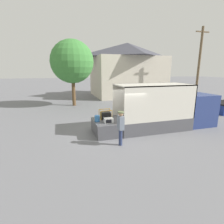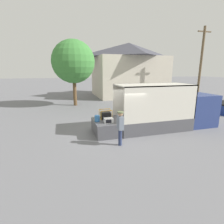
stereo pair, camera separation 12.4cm
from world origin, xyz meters
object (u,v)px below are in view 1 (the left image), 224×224
Objects in this scene: portable_generator at (106,115)px; utility_pole at (199,64)px; worker_person at (121,125)px; street_tree at (72,62)px; box_truck at (173,114)px; orange_bucket at (97,119)px; microwave at (109,120)px.

portable_generator is 15.98m from utility_pole.
worker_person is (0.16, -2.26, 0.06)m from portable_generator.
utility_pole is 14.81m from street_tree.
worker_person is at bearing -83.18° from street_tree.
box_truck is at bearing -138.25° from utility_pole.
box_truck is at bearing -5.69° from portable_generator.
utility_pole is (14.24, 8.14, 3.47)m from orange_bucket.
worker_person is 0.20× the size of utility_pole.
orange_bucket is at bearing 144.14° from microwave.
portable_generator is at bearing -150.58° from utility_pole.
utility_pole reaches higher than box_truck.
box_truck is 18.37× the size of orange_bucket.
street_tree is at bearing 96.82° from worker_person.
worker_person is 17.05m from utility_pole.
box_truck is 4.60m from microwave.
microwave is at bearing -35.86° from orange_bucket.
utility_pole is (9.09, 8.12, 3.56)m from box_truck.
portable_generator is 2.00× the size of orange_bucket.
utility_pole is (13.44, 9.93, 3.37)m from worker_person.
orange_bucket reaches higher than microwave.
portable_generator is at bearing 93.92° from worker_person.
box_truck reaches higher than worker_person.
utility_pole is 1.28× the size of street_tree.
worker_person is at bearing -143.55° from utility_pole.
box_truck is 4.53m from portable_generator.
orange_bucket is 0.05× the size of street_tree.
portable_generator is 0.80m from orange_bucket.
orange_bucket is at bearing -86.78° from street_tree.
street_tree reaches higher than portable_generator.
box_truck is at bearing 22.63° from worker_person.
box_truck is 3.82× the size of worker_person.
orange_bucket is at bearing -179.73° from box_truck.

